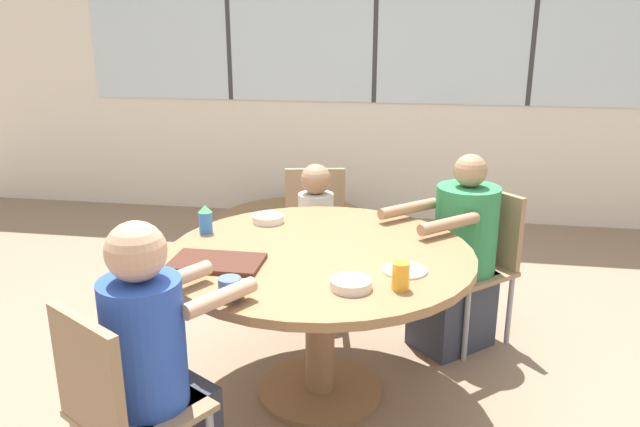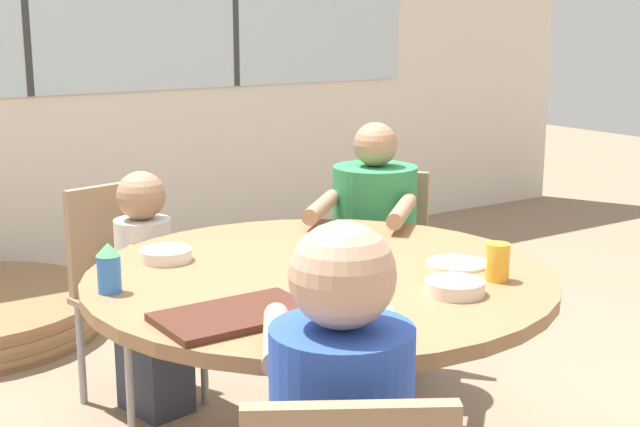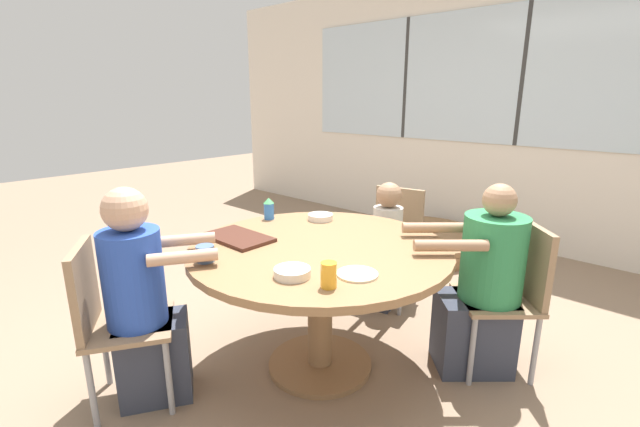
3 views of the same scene
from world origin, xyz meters
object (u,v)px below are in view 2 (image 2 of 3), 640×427
Objects in this scene: person_woman_green_shirt at (372,273)px; coffee_mug at (360,327)px; chair_for_woman_green_shirt at (379,255)px; person_toddler at (149,300)px; bowl_cereal at (455,287)px; juice_glass at (498,262)px; bowl_white_shallow at (166,255)px; chair_for_toddler at (126,275)px; sippy_cup at (109,267)px.

person_woman_green_shirt is 1.52m from coffee_mug.
coffee_mug is at bearing 98.02° from chair_for_woman_green_shirt.
bowl_cereal is at bearing 94.73° from person_toddler.
juice_glass is 0.68× the size of bowl_white_shallow.
chair_for_toddler is 9.16× the size of coffee_mug.
bowl_cereal is at bearing -55.41° from bowl_white_shallow.
sippy_cup is 0.86× the size of bowl_cereal.
juice_glass is at bearing 16.55° from coffee_mug.
coffee_mug is 0.57× the size of bowl_white_shallow.
person_woman_green_shirt is at bearing 19.91° from sippy_cup.
chair_for_toddler is at bearing 112.39° from juice_glass.
juice_glass is at bearing 102.73° from person_toddler.
coffee_mug is 0.79m from sippy_cup.
person_woman_green_shirt is 1.39m from sippy_cup.
bowl_cereal is (-0.60, -1.12, 0.26)m from chair_for_woman_green_shirt.
coffee_mug is at bearing -160.16° from bowl_cereal.
bowl_white_shallow is at bearing 62.33° from person_toddler.
bowl_white_shallow is at bearing 124.59° from bowl_cereal.
person_woman_green_shirt is 9.79× the size of juice_glass.
chair_for_toddler is 1.03m from sippy_cup.
juice_glass reaches higher than bowl_cereal.
chair_for_toddler is at bearing 79.24° from bowl_white_shallow.
juice_glass is (-0.41, -1.09, 0.29)m from chair_for_woman_green_shirt.
person_woman_green_shirt is at bearing 51.67° from coffee_mug.
chair_for_toddler is at bearing -90.00° from person_toddler.
chair_for_toddler is at bearing 29.11° from chair_for_woman_green_shirt.
person_woman_green_shirt is at bearing 150.15° from person_toddler.
bowl_white_shallow is at bearing 65.03° from chair_for_woman_green_shirt.
bowl_white_shallow is (-1.13, -0.36, 0.26)m from chair_for_woman_green_shirt.
person_woman_green_shirt is 11.63× the size of coffee_mug.
sippy_cup reaches higher than coffee_mug.
person_toddler is (-0.84, 0.29, -0.04)m from person_woman_green_shirt.
bowl_cereal is at bearing -171.44° from juice_glass.
chair_for_woman_green_shirt is 1.20m from juice_glass.
person_toddler is 6.56× the size of sippy_cup.
coffee_mug is at bearing 98.93° from person_woman_green_shirt.
sippy_cup is at bearing 55.42° from chair_for_toddler.
juice_glass is at bearing -27.88° from sippy_cup.
sippy_cup reaches higher than juice_glass.
chair_for_woman_green_shirt is 1.05m from chair_for_toddler.
juice_glass is (0.98, -0.52, -0.02)m from sippy_cup.
person_woman_green_shirt is 6.68× the size of bowl_white_shallow.
person_woman_green_shirt is 1.16× the size of person_toddler.
person_toddler is at bearing 37.12° from chair_for_woman_green_shirt.
person_woman_green_shirt is at bearing 142.15° from chair_for_toddler.
person_toddler is at bearing 73.27° from bowl_white_shallow.
juice_glass is at bearing -45.61° from bowl_white_shallow.
juice_glass reaches higher than bowl_white_shallow.
chair_for_toddler is 5.26× the size of bowl_white_shallow.
sippy_cup is 0.88× the size of bowl_white_shallow.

